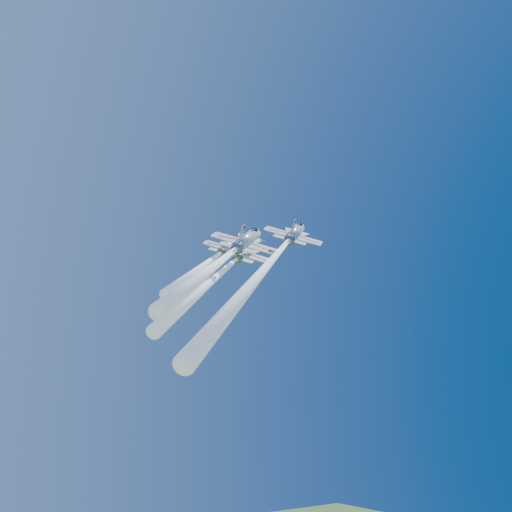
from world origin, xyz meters
TOP-DOWN VIEW (x-y plane):
  - jet_lead at (-9.55, -3.83)m, footprint 28.36×34.11m
  - jet_left at (-11.50, -3.74)m, footprint 21.11×24.75m
  - jet_right at (-11.48, -19.55)m, footprint 33.71×42.02m
  - jet_slot at (-14.33, -12.36)m, footprint 26.91×31.46m

SIDE VIEW (x-z plane):
  - jet_right at x=-11.48m, z-range 76.16..123.31m
  - jet_slot at x=-14.33m, z-range 85.35..117.66m
  - jet_lead at x=-9.55m, z-range 83.76..119.36m
  - jet_left at x=-11.50m, z-range 90.66..116.13m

